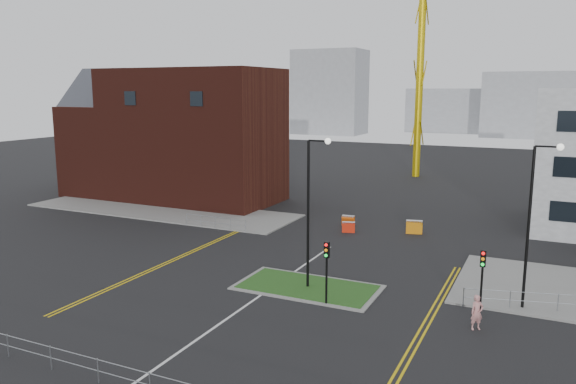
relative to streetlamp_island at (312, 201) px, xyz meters
The scene contains 23 objects.
ground 9.91m from the streetlamp_island, 105.50° to the right, with size 200.00×200.00×0.00m, color black.
pavement_left 26.80m from the streetlamp_island, 147.78° to the left, with size 28.00×8.00×0.12m, color slate.
island_kerb 5.38m from the streetlamp_island, behind, with size 8.60×4.60×0.08m, color slate.
grass_island 5.36m from the streetlamp_island, behind, with size 8.00×4.00×0.12m, color #1C4316.
brick_building 32.20m from the streetlamp_island, 141.56° to the left, with size 24.20×10.07×14.24m.
streetlamp_island is the anchor object (origin of this frame).
streetlamp_right_near 12.17m from the streetlamp_island, ahead, with size 1.46×0.36×9.18m.
traffic_light_island 3.92m from the streetlamp_island, 48.59° to the right, with size 0.28×0.33×3.65m.
traffic_light_right 10.19m from the streetlamp_island, ahead, with size 0.28×0.33×3.65m.
railing_front 14.91m from the streetlamp_island, 99.00° to the right, with size 24.05×0.05×1.10m.
railing_left 17.22m from the streetlamp_island, 142.89° to the left, with size 6.05×0.05×1.10m.
centre_line 8.38m from the streetlamp_island, 110.29° to the right, with size 0.15×30.00×0.01m, color silver.
yellow_left_a 12.61m from the streetlamp_island, 169.89° to the left, with size 0.12×24.00×0.01m, color gold.
yellow_left_b 12.35m from the streetlamp_island, 169.62° to the left, with size 0.12×24.00×0.01m, color gold.
yellow_right_a 9.29m from the streetlamp_island, 15.36° to the right, with size 0.12×20.00×0.01m, color gold.
yellow_right_b 9.53m from the streetlamp_island, 14.78° to the right, with size 0.12×20.00×0.01m, color gold.
skyline_a 119.82m from the streetlamp_island, 110.65° to the left, with size 18.00×12.00×22.00m, color gray.
skyline_b 122.28m from the streetlamp_island, 86.35° to the left, with size 24.00×12.00×16.00m, color gray.
skyline_d 132.40m from the streetlamp_island, 94.43° to the left, with size 30.00×12.00×12.00m, color gray.
pedestrian 10.97m from the streetlamp_island, 10.65° to the right, with size 0.66×0.43×1.80m, color #D78D8B.
barrier_left 17.04m from the streetlamp_island, 101.37° to the left, with size 1.13×0.44×0.93m.
barrier_mid 14.88m from the streetlamp_island, 99.98° to the left, with size 1.13×0.67×0.90m.
barrier_right 16.74m from the streetlamp_island, 80.43° to the left, with size 1.40×0.75×1.12m.
Camera 1 is at (14.83, -21.90, 11.95)m, focal length 35.00 mm.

